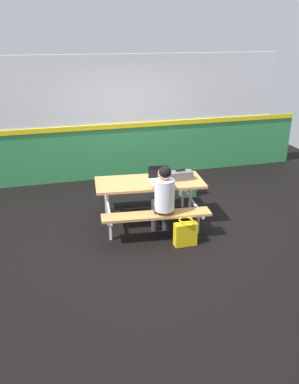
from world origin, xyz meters
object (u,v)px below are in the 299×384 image
picnic_table_main (150,191)px  tote_bag_bright (185,233)px  laptop_silver (159,177)px  student_nearer (163,196)px  toolbox_grey (180,175)px  backpack_dark (188,185)px

picnic_table_main → tote_bag_bright: picnic_table_main is taller
laptop_silver → tote_bag_bright: size_ratio=0.79×
picnic_table_main → student_nearer: bearing=-83.9°
laptop_silver → toolbox_grey: laptop_silver is taller
toolbox_grey → backpack_dark: size_ratio=0.91×
laptop_silver → tote_bag_bright: 1.10m
student_nearer → tote_bag_bright: (0.25, -0.33, -0.51)m
toolbox_grey → tote_bag_bright: 1.06m
picnic_table_main → backpack_dark: size_ratio=4.15×
laptop_silver → toolbox_grey: size_ratio=0.85×
toolbox_grey → tote_bag_bright: toolbox_grey is taller
student_nearer → toolbox_grey: 0.69m
picnic_table_main → toolbox_grey: (0.51, -0.05, 0.24)m
toolbox_grey → picnic_table_main: bearing=173.9°
picnic_table_main → student_nearer: student_nearer is taller
student_nearer → toolbox_grey: (0.45, 0.51, 0.10)m
picnic_table_main → student_nearer: size_ratio=1.51×
student_nearer → backpack_dark: student_nearer is taller
picnic_table_main → laptop_silver: laptop_silver is taller
picnic_table_main → tote_bag_bright: size_ratio=4.25×
tote_bag_bright → student_nearer: bearing=127.5°
laptop_silver → backpack_dark: bearing=45.8°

